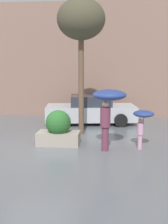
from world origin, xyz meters
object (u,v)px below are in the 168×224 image
person_adult (108,102)px  street_tree (81,21)px  parked_car_near (91,110)px  person_child (143,118)px  planter_box (58,129)px

person_adult → street_tree: street_tree is taller
person_adult → parked_car_near: 4.40m
person_adult → person_child: person_adult is taller
person_child → street_tree: 4.45m
person_child → street_tree: street_tree is taller
planter_box → street_tree: street_tree is taller
planter_box → street_tree: size_ratio=0.28×
person_adult → planter_box: bearing=129.0°
planter_box → street_tree: bearing=69.1°
parked_car_near → street_tree: (-0.23, -2.12, 3.79)m
person_adult → parked_car_near: bearing=65.1°
planter_box → person_adult: size_ratio=0.74×
street_tree → person_child: bearing=-40.1°
planter_box → parked_car_near: 3.85m
person_adult → person_child: (1.13, 0.19, -0.55)m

